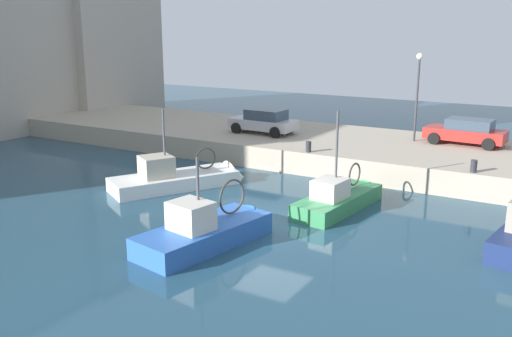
{
  "coord_description": "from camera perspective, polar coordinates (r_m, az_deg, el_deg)",
  "views": [
    {
      "loc": [
        -17.96,
        -9.94,
        7.4
      ],
      "look_at": [
        3.04,
        2.55,
        1.2
      ],
      "focal_mm": 39.27,
      "sensor_mm": 36.0,
      "label": 1
    }
  ],
  "objects": [
    {
      "name": "mooring_bollard_mid",
      "position": [
        26.29,
        21.3,
        0.22
      ],
      "size": [
        0.28,
        0.28,
        0.55
      ],
      "primitive_type": "cylinder",
      "color": "#2D2D33",
      "rests_on": "quay_wall"
    },
    {
      "name": "parked_car_silver",
      "position": [
        33.47,
        0.83,
        4.85
      ],
      "size": [
        2.07,
        4.03,
        1.45
      ],
      "color": "#B7B7BC",
      "rests_on": "quay_wall"
    },
    {
      "name": "fishing_boat_blue",
      "position": [
        19.96,
        -4.56,
        -7.16
      ],
      "size": [
        6.14,
        2.93,
        4.06
      ],
      "color": "#2D60B7",
      "rests_on": "ground"
    },
    {
      "name": "quay_wall",
      "position": [
        31.82,
        11.81,
        1.6
      ],
      "size": [
        9.0,
        56.0,
        1.2
      ],
      "primitive_type": "cube",
      "color": "#ADA08C",
      "rests_on": "ground"
    },
    {
      "name": "fishing_boat_white",
      "position": [
        26.93,
        -7.49,
        -1.56
      ],
      "size": [
        6.85,
        5.01,
        4.75
      ],
      "color": "white",
      "rests_on": "ground"
    },
    {
      "name": "quay_streetlamp",
      "position": [
        32.14,
        16.17,
        8.43
      ],
      "size": [
        0.36,
        0.36,
        4.83
      ],
      "color": "#38383D",
      "rests_on": "quay_wall"
    },
    {
      "name": "parked_car_red",
      "position": [
        32.28,
        20.65,
        3.55
      ],
      "size": [
        2.14,
        4.22,
        1.41
      ],
      "color": "red",
      "rests_on": "quay_wall"
    },
    {
      "name": "water_surface",
      "position": [
        21.82,
        1.68,
        -5.59
      ],
      "size": [
        80.0,
        80.0,
        0.0
      ],
      "primitive_type": "plane",
      "color": "navy",
      "rests_on": "ground"
    },
    {
      "name": "fishing_boat_green",
      "position": [
        23.92,
        8.71,
        -3.63
      ],
      "size": [
        5.92,
        2.33,
        4.93
      ],
      "color": "#388951",
      "rests_on": "ground"
    },
    {
      "name": "waterfront_building_west_mid",
      "position": [
        49.98,
        -16.67,
        13.61
      ],
      "size": [
        9.31,
        8.49,
        14.66
      ],
      "color": "#B2A899",
      "rests_on": "ground"
    },
    {
      "name": "mooring_bollard_north",
      "position": [
        28.6,
        5.37,
        2.22
      ],
      "size": [
        0.28,
        0.28,
        0.55
      ],
      "primitive_type": "cylinder",
      "color": "#2D2D33",
      "rests_on": "quay_wall"
    }
  ]
}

